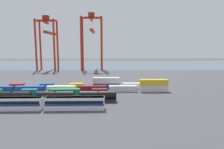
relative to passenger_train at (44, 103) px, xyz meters
The scene contains 21 objects.
ground_plane 61.25m from the passenger_train, 85.35° to the left, with size 420.00×420.00×0.00m, color #424247.
harbour_water 157.69m from the passenger_train, 88.20° to the left, with size 400.00×110.00×0.01m, color #475B6B.
passenger_train is the anchor object (origin of this frame).
freight_tank_row 8.53m from the passenger_train, 80.84° to the left, with size 42.49×2.72×4.18m.
shipping_container_1 21.40m from the passenger_train, 121.84° to the left, with size 6.04×2.44×2.60m, color #146066.
shipping_container_2 18.36m from the passenger_train, 81.98° to the left, with size 12.10×2.44×2.60m, color #197538.
shipping_container_3 24.48m from the passenger_train, 47.93° to the left, with size 6.04×2.44×2.60m, color maroon.
shipping_container_5 27.68m from the passenger_train, 118.97° to the left, with size 12.10×2.44×2.60m, color #1C4299.
shipping_container_6 24.22m from the passenger_train, 90.44° to the left, with size 12.10×2.44×2.60m, color silver.
shipping_container_7 27.50m from the passenger_train, 61.70° to the left, with size 12.10×2.44×2.60m, color maroon.
shipping_container_8 35.71m from the passenger_train, 42.68° to the left, with size 12.10×2.44×2.60m, color silver.
shipping_container_9 46.30m from the passenger_train, 31.52° to the left, with size 12.10×2.44×2.60m, color silver.
shipping_container_10 46.33m from the passenger_train, 31.52° to the left, with size 12.10×2.44×2.60m, color gold.
shipping_container_11 37.16m from the passenger_train, 125.50° to the left, with size 6.04×2.44×2.60m, color #AD211C.
shipping_container_12 31.30m from the passenger_train, 104.89° to the left, with size 6.04×2.44×2.60m, color #1C4299.
shipping_container_13 30.75m from the passenger_train, 79.71° to the left, with size 6.04×2.44×2.60m, color gold.
shipping_container_14 35.74m from the passenger_train, 57.83° to the left, with size 12.10×2.44×2.60m, color #1C4299.
shipping_container_15 35.77m from the passenger_train, 57.83° to the left, with size 12.10×2.44×2.60m, color silver.
shipping_container_16 44.44m from the passenger_train, 42.89° to the left, with size 12.10×2.44×2.60m, color silver.
gantry_crane_west 116.58m from the passenger_train, 105.21° to the left, with size 16.10×37.97×44.04m.
gantry_crane_central 112.39m from the passenger_train, 86.42° to the left, with size 17.80×32.83×46.41m.
Camera 1 is at (14.49, -80.55, 19.17)m, focal length 31.95 mm.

